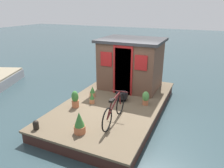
# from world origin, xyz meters

# --- Properties ---
(ground_plane) EXTENTS (60.00, 60.00, 0.00)m
(ground_plane) POSITION_xyz_m (0.00, 0.00, 0.00)
(ground_plane) COLOR #2D4247
(houseboat_deck) EXTENTS (5.40, 3.06, 0.38)m
(houseboat_deck) POSITION_xyz_m (0.00, 0.00, 0.19)
(houseboat_deck) COLOR brown
(houseboat_deck) RESTS_ON ground_plane
(houseboat_cabin) EXTENTS (1.91, 2.37, 1.90)m
(houseboat_cabin) POSITION_xyz_m (1.59, 0.00, 1.34)
(houseboat_cabin) COLOR brown
(houseboat_cabin) RESTS_ON houseboat_deck
(bicycle) EXTENTS (1.65, 0.50, 0.77)m
(bicycle) POSITION_xyz_m (-1.23, -0.53, 0.74)
(bicycle) COLOR black
(bicycle) RESTS_ON houseboat_deck
(potted_plant_basil) EXTENTS (0.23, 0.23, 0.55)m
(potted_plant_basil) POSITION_xyz_m (-0.90, 0.97, 0.65)
(potted_plant_basil) COLOR #B2603D
(potted_plant_basil) RESTS_ON houseboat_deck
(potted_plant_sage) EXTENTS (0.22, 0.22, 0.46)m
(potted_plant_sage) POSITION_xyz_m (0.20, -1.02, 0.62)
(potted_plant_sage) COLOR #B2603D
(potted_plant_sage) RESTS_ON houseboat_deck
(potted_plant_ivy) EXTENTS (0.17, 0.17, 0.39)m
(potted_plant_ivy) POSITION_xyz_m (-0.44, 0.62, 0.57)
(potted_plant_ivy) COLOR #C6754C
(potted_plant_ivy) RESTS_ON houseboat_deck
(potted_plant_mint) EXTENTS (0.21, 0.21, 0.38)m
(potted_plant_mint) POSITION_xyz_m (0.08, 0.89, 0.56)
(potted_plant_mint) COLOR #C6754C
(potted_plant_mint) RESTS_ON houseboat_deck
(potted_plant_geranium) EXTENTS (0.30, 0.30, 0.58)m
(potted_plant_geranium) POSITION_xyz_m (-2.11, 0.04, 0.66)
(potted_plant_geranium) COLOR #B2603D
(potted_plant_geranium) RESTS_ON houseboat_deck
(charcoal_grill) EXTENTS (0.40, 0.40, 0.30)m
(charcoal_grill) POSITION_xyz_m (0.18, -0.20, 0.57)
(charcoal_grill) COLOR black
(charcoal_grill) RESTS_ON houseboat_deck
(mooring_bollard) EXTENTS (0.16, 0.16, 0.25)m
(mooring_bollard) POSITION_xyz_m (-2.43, 1.18, 0.51)
(mooring_bollard) COLOR black
(mooring_bollard) RESTS_ON houseboat_deck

